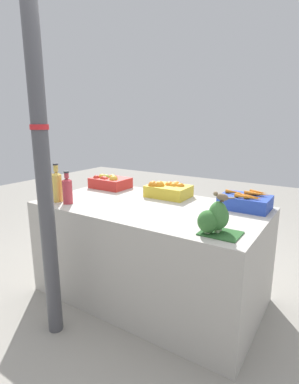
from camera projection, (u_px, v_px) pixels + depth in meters
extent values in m
plane|color=gray|center=(150.00, 294.00, 2.45)|extent=(10.00, 10.00, 0.00)
cube|color=#B7B2A8|center=(150.00, 251.00, 2.36)|extent=(1.70, 0.92, 0.76)
cylinder|color=#4C4C51|center=(41.00, 142.00, 1.75)|extent=(0.10, 0.10, 2.53)
cylinder|color=red|center=(39.00, 127.00, 1.73)|extent=(0.11, 0.11, 0.03)
cube|color=red|center=(110.00, 183.00, 2.84)|extent=(0.35, 0.25, 0.10)
sphere|color=gold|center=(102.00, 178.00, 2.85)|extent=(0.07, 0.07, 0.07)
sphere|color=red|center=(96.00, 178.00, 2.82)|extent=(0.06, 0.06, 0.06)
sphere|color=red|center=(114.00, 179.00, 2.79)|extent=(0.06, 0.06, 0.06)
sphere|color=red|center=(104.00, 179.00, 2.79)|extent=(0.07, 0.07, 0.07)
sphere|color=#9EBC42|center=(106.00, 178.00, 2.86)|extent=(0.07, 0.07, 0.07)
sphere|color=gold|center=(113.00, 178.00, 2.86)|extent=(0.07, 0.07, 0.07)
sphere|color=red|center=(114.00, 179.00, 2.84)|extent=(0.07, 0.07, 0.07)
sphere|color=red|center=(105.00, 180.00, 2.78)|extent=(0.07, 0.07, 0.07)
sphere|color=gold|center=(114.00, 180.00, 2.74)|extent=(0.08, 0.08, 0.08)
cube|color=gold|center=(169.00, 191.00, 2.50)|extent=(0.35, 0.25, 0.10)
sphere|color=orange|center=(156.00, 186.00, 2.49)|extent=(0.08, 0.08, 0.08)
sphere|color=orange|center=(170.00, 186.00, 2.52)|extent=(0.09, 0.09, 0.09)
sphere|color=orange|center=(160.00, 186.00, 2.48)|extent=(0.08, 0.08, 0.08)
sphere|color=orange|center=(172.00, 186.00, 2.55)|extent=(0.07, 0.07, 0.07)
sphere|color=orange|center=(153.00, 186.00, 2.49)|extent=(0.09, 0.09, 0.09)
sphere|color=orange|center=(180.00, 188.00, 2.48)|extent=(0.08, 0.08, 0.08)
sphere|color=orange|center=(174.00, 187.00, 2.49)|extent=(0.07, 0.07, 0.07)
sphere|color=orange|center=(176.00, 186.00, 2.54)|extent=(0.08, 0.08, 0.08)
cube|color=#2847B7|center=(245.00, 202.00, 2.17)|extent=(0.35, 0.25, 0.10)
cone|color=orange|center=(254.00, 197.00, 2.05)|extent=(0.13, 0.06, 0.03)
cone|color=orange|center=(234.00, 192.00, 2.21)|extent=(0.13, 0.04, 0.03)
cone|color=orange|center=(250.00, 197.00, 2.09)|extent=(0.12, 0.04, 0.02)
cone|color=orange|center=(253.00, 198.00, 2.05)|extent=(0.13, 0.05, 0.02)
cone|color=orange|center=(258.00, 192.00, 2.17)|extent=(0.12, 0.04, 0.03)
cone|color=orange|center=(259.00, 194.00, 2.15)|extent=(0.16, 0.05, 0.03)
cone|color=orange|center=(244.00, 197.00, 2.07)|extent=(0.13, 0.05, 0.03)
cone|color=orange|center=(255.00, 193.00, 2.20)|extent=(0.14, 0.07, 0.03)
cone|color=orange|center=(246.00, 195.00, 2.13)|extent=(0.13, 0.03, 0.03)
cone|color=orange|center=(256.00, 194.00, 2.15)|extent=(0.17, 0.03, 0.03)
cube|color=#2D602D|center=(221.00, 233.00, 1.69)|extent=(0.22, 0.18, 0.01)
ellipsoid|color=#387033|center=(220.00, 217.00, 1.70)|extent=(0.10, 0.10, 0.14)
cylinder|color=#B2C693|center=(219.00, 229.00, 1.72)|extent=(0.03, 0.03, 0.02)
ellipsoid|color=#427F3D|center=(218.00, 216.00, 1.68)|extent=(0.11, 0.11, 0.17)
cylinder|color=#B2C693|center=(217.00, 230.00, 1.69)|extent=(0.03, 0.03, 0.02)
ellipsoid|color=#387033|center=(208.00, 221.00, 1.67)|extent=(0.12, 0.12, 0.13)
cylinder|color=#B2C693|center=(207.00, 231.00, 1.68)|extent=(0.03, 0.03, 0.02)
cylinder|color=gold|center=(48.00, 187.00, 2.40)|extent=(0.08, 0.08, 0.21)
cone|color=gold|center=(47.00, 172.00, 2.38)|extent=(0.08, 0.08, 0.02)
cylinder|color=gold|center=(47.00, 169.00, 2.37)|extent=(0.03, 0.03, 0.04)
cylinder|color=#2D2D33|center=(47.00, 166.00, 2.36)|extent=(0.04, 0.04, 0.01)
cylinder|color=gold|center=(57.00, 188.00, 2.35)|extent=(0.08, 0.08, 0.21)
cone|color=gold|center=(56.00, 173.00, 2.32)|extent=(0.08, 0.08, 0.03)
cylinder|color=gold|center=(56.00, 168.00, 2.31)|extent=(0.03, 0.03, 0.05)
cylinder|color=#2D2D33|center=(55.00, 164.00, 2.30)|extent=(0.04, 0.04, 0.01)
cylinder|color=#B2333D|center=(68.00, 192.00, 2.29)|extent=(0.08, 0.08, 0.18)
cone|color=#B2333D|center=(67.00, 179.00, 2.27)|extent=(0.08, 0.08, 0.02)
cylinder|color=#B2333D|center=(66.00, 176.00, 2.26)|extent=(0.03, 0.03, 0.04)
cylinder|color=#2D2D33|center=(66.00, 172.00, 2.25)|extent=(0.04, 0.04, 0.01)
cube|color=#4C3D2D|center=(222.00, 201.00, 1.65)|extent=(0.02, 0.02, 0.01)
ellipsoid|color=#7A664C|center=(222.00, 197.00, 1.65)|extent=(0.08, 0.05, 0.04)
sphere|color=#897556|center=(216.00, 194.00, 1.67)|extent=(0.03, 0.03, 0.03)
cone|color=#4C3D28|center=(214.00, 193.00, 1.68)|extent=(0.02, 0.01, 0.01)
cube|color=#7A664C|center=(232.00, 198.00, 1.61)|extent=(0.04, 0.02, 0.01)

